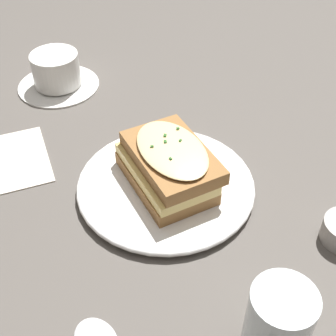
# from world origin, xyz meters

# --- Properties ---
(ground_plane) EXTENTS (2.40, 2.40, 0.00)m
(ground_plane) POSITION_xyz_m (0.00, 0.00, 0.00)
(ground_plane) COLOR #514C47
(dinner_plate) EXTENTS (0.25, 0.25, 0.01)m
(dinner_plate) POSITION_xyz_m (-0.01, 0.00, 0.01)
(dinner_plate) COLOR white
(dinner_plate) RESTS_ON ground_plane
(sandwich) EXTENTS (0.17, 0.15, 0.07)m
(sandwich) POSITION_xyz_m (-0.01, 0.01, 0.05)
(sandwich) COLOR olive
(sandwich) RESTS_ON dinner_plate
(teacup_with_saucer) EXTENTS (0.15, 0.15, 0.07)m
(teacup_with_saucer) POSITION_xyz_m (-0.29, -0.19, 0.03)
(teacup_with_saucer) COLOR white
(teacup_with_saucer) RESTS_ON ground_plane
(water_glass) EXTENTS (0.07, 0.07, 0.10)m
(water_glass) POSITION_xyz_m (0.23, 0.10, 0.05)
(water_glass) COLOR silver
(water_glass) RESTS_ON ground_plane
(napkin) EXTENTS (0.17, 0.15, 0.00)m
(napkin) POSITION_xyz_m (-0.08, -0.24, 0.00)
(napkin) COLOR silver
(napkin) RESTS_ON ground_plane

